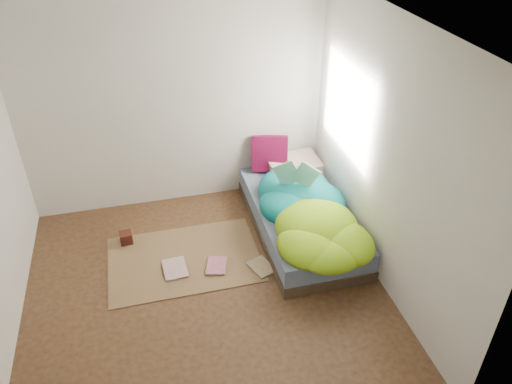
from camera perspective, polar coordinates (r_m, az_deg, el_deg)
ground at (r=5.09m, az=-5.68°, el=-11.40°), size 3.50×3.50×0.00m
room_walls at (r=4.11m, az=-6.77°, el=4.88°), size 3.54×3.54×2.62m
bed at (r=5.73m, az=5.12°, el=-3.09°), size 1.00×2.00×0.34m
duvet at (r=5.36m, az=6.05°, el=-1.54°), size 0.96×1.84×0.34m
rug at (r=5.48m, az=-8.21°, el=-7.60°), size 1.60×1.10×0.01m
pillow_floral at (r=6.25m, az=4.35°, el=3.09°), size 0.68×0.48×0.14m
pillow_magenta at (r=6.19m, az=1.58°, el=4.42°), size 0.46×0.25×0.44m
open_book at (r=5.45m, az=4.69°, el=2.86°), size 0.42×0.25×0.25m
wooden_box at (r=5.77m, az=-14.63°, el=-5.07°), size 0.14×0.14×0.13m
floor_book_a at (r=5.34m, az=-10.51°, el=-8.86°), size 0.26×0.34×0.02m
floor_book_b at (r=5.34m, az=-5.67°, el=-8.34°), size 0.28×0.33×0.03m
floor_book_c at (r=5.26m, az=-0.31°, el=-9.03°), size 0.31×0.35×0.02m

